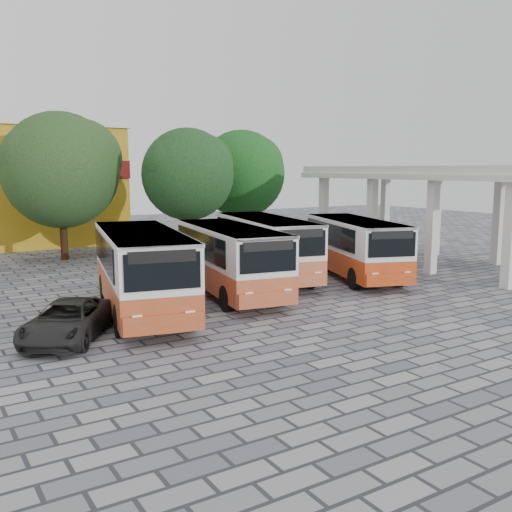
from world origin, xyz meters
TOP-DOWN VIEW (x-y plane):
  - ground at (0.00, 0.00)m, footprint 90.00×90.00m
  - terminal_shelter at (10.50, 4.00)m, footprint 6.80×15.80m
  - bus_far_left at (-7.44, 1.82)m, footprint 4.29×8.86m
  - bus_centre_left at (-3.20, 2.82)m, footprint 3.74×8.33m
  - bus_centre_right at (-0.07, 4.97)m, footprint 4.13×8.59m
  - bus_far_right at (3.80, 2.99)m, footprint 4.81×8.39m
  - tree_left at (-6.68, 16.21)m, footprint 6.95×6.62m
  - tree_middle at (-0.41, 12.65)m, footprint 5.57×5.31m
  - tree_right at (5.40, 16.38)m, footprint 6.24×5.94m
  - parked_car at (-10.59, 0.01)m, footprint 4.02×4.71m

SIDE VIEW (x-z plane):
  - ground at x=0.00m, z-range 0.00..0.00m
  - parked_car at x=-10.59m, z-range 0.00..1.20m
  - bus_far_right at x=3.80m, z-range 0.22..3.06m
  - bus_centre_left at x=-3.20m, z-range 0.23..3.11m
  - bus_centre_right at x=-0.07m, z-range 0.23..3.19m
  - bus_far_left at x=-7.44m, z-range 0.24..3.28m
  - terminal_shelter at x=10.50m, z-range 2.21..7.61m
  - tree_middle at x=-0.41m, z-range 1.31..8.90m
  - tree_right at x=5.40m, z-range 1.17..9.05m
  - tree_left at x=-6.68m, z-range 1.15..9.63m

